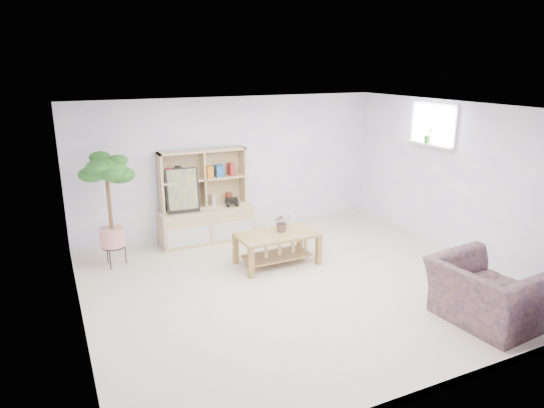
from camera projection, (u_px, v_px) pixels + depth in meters
name	position (u px, v px, depth m)	size (l,w,h in m)	color
floor	(299.00, 287.00, 6.62)	(5.50, 5.00, 0.01)	beige
ceiling	(302.00, 109.00, 5.95)	(5.50, 5.00, 0.01)	silver
walls	(300.00, 202.00, 6.28)	(5.51, 5.01, 2.40)	#D1C7FE
baseboard	(299.00, 283.00, 6.60)	(5.50, 5.00, 0.10)	silver
window	(434.00, 124.00, 7.70)	(0.10, 0.98, 0.68)	#D0E9FF
window_sill	(429.00, 145.00, 7.76)	(0.14, 1.00, 0.04)	silver
storage_unit	(206.00, 197.00, 8.11)	(1.57, 0.53, 1.57)	tan
poster	(182.00, 190.00, 7.85)	(0.53, 0.12, 0.73)	yellow
toy_truck	(232.00, 201.00, 8.28)	(0.29, 0.20, 0.15)	black
coffee_table	(277.00, 249.00, 7.31)	(1.19, 0.65, 0.49)	olive
table_plant	(282.00, 222.00, 7.30)	(0.26, 0.22, 0.29)	#2B6E2A
floor_tree	(110.00, 211.00, 7.08)	(0.63, 0.63, 1.72)	#216722
armchair	(487.00, 289.00, 5.61)	(1.15, 1.00, 0.85)	#1A1B47
sill_plant	(428.00, 135.00, 7.76)	(0.15, 0.12, 0.27)	#216722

